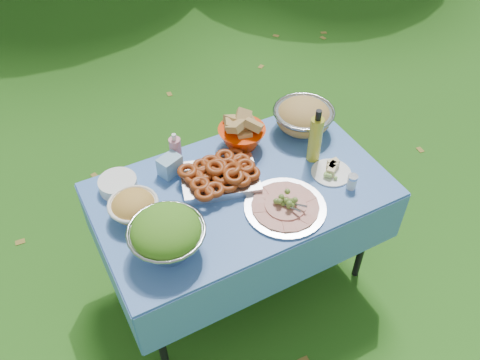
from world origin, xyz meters
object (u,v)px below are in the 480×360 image
object	(u,v)px
plate_stack	(118,184)
pasta_bowl_steel	(303,116)
picnic_table	(241,236)
salad_bowl	(167,234)
bread_bowl	(242,133)
oil_bottle	(316,136)
charcuterie_platter	(286,202)

from	to	relation	value
plate_stack	pasta_bowl_steel	distance (m)	1.07
picnic_table	salad_bowl	xyz separation A→B (m)	(-0.47, -0.19, 0.49)
picnic_table	plate_stack	distance (m)	0.74
picnic_table	bread_bowl	distance (m)	0.57
salad_bowl	plate_stack	distance (m)	0.49
plate_stack	oil_bottle	distance (m)	1.03
pasta_bowl_steel	charcuterie_platter	xyz separation A→B (m)	(-0.41, -0.47, -0.04)
picnic_table	bread_bowl	bearing A→B (deg)	61.09
pasta_bowl_steel	charcuterie_platter	size ratio (longest dim) A/B	0.85
plate_stack	pasta_bowl_steel	size ratio (longest dim) A/B	0.57
plate_stack	charcuterie_platter	distance (m)	0.84
salad_bowl	plate_stack	size ratio (longest dim) A/B	1.78
salad_bowl	pasta_bowl_steel	bearing A→B (deg)	23.76
oil_bottle	bread_bowl	bearing A→B (deg)	135.73
bread_bowl	picnic_table	bearing A→B (deg)	-118.91
pasta_bowl_steel	oil_bottle	size ratio (longest dim) A/B	1.07
bread_bowl	charcuterie_platter	world-z (taller)	bread_bowl
picnic_table	salad_bowl	bearing A→B (deg)	-158.10
salad_bowl	bread_bowl	xyz separation A→B (m)	(0.63, 0.48, -0.03)
bread_bowl	pasta_bowl_steel	xyz separation A→B (m)	(0.37, -0.04, 0.00)
picnic_table	bread_bowl	world-z (taller)	bread_bowl
picnic_table	charcuterie_platter	distance (m)	0.50
picnic_table	salad_bowl	size ratio (longest dim) A/B	4.28
plate_stack	salad_bowl	bearing A→B (deg)	-81.08
salad_bowl	pasta_bowl_steel	size ratio (longest dim) A/B	1.01
bread_bowl	pasta_bowl_steel	world-z (taller)	pasta_bowl_steel
picnic_table	salad_bowl	world-z (taller)	salad_bowl
bread_bowl	oil_bottle	xyz separation A→B (m)	(0.28, -0.28, 0.07)
bread_bowl	pasta_bowl_steel	distance (m)	0.37
charcuterie_platter	oil_bottle	distance (m)	0.41
pasta_bowl_steel	oil_bottle	distance (m)	0.26
salad_bowl	oil_bottle	size ratio (longest dim) A/B	1.08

